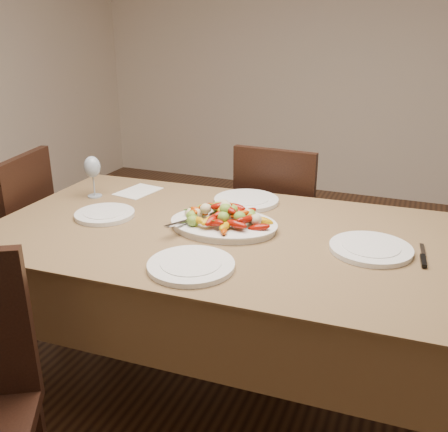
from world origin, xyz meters
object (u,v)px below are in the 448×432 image
dining_table (224,315)px  wine_glass (93,176)px  chair_left (0,247)px  chair_far (283,227)px  plate_right (371,249)px  plate_near (191,266)px  plate_far (246,201)px  plate_left (105,214)px  serving_platter (224,226)px

dining_table → wine_glass: 0.88m
chair_left → chair_far: bearing=110.4°
plate_right → wine_glass: wine_glass is taller
chair_left → plate_near: bearing=61.9°
chair_left → plate_right: 1.79m
wine_glass → plate_near: bearing=-34.0°
chair_far → plate_right: bearing=126.8°
wine_glass → plate_far: bearing=15.4°
plate_near → wine_glass: wine_glass is taller
plate_right → plate_far: 0.67m
chair_left → plate_near: chair_left is taller
dining_table → chair_far: 0.81m
plate_left → wine_glass: wine_glass is taller
dining_table → plate_left: bearing=-175.4°
plate_right → plate_far: (-0.59, 0.33, 0.00)m
dining_table → plate_left: 0.65m
plate_left → plate_far: (0.49, 0.39, 0.00)m
serving_platter → plate_far: size_ratio=1.43×
dining_table → chair_far: bearing=88.2°
chair_far → chair_left: (-1.24, -0.79, 0.00)m
chair_left → plate_far: (1.18, 0.33, 0.29)m
dining_table → plate_far: size_ratio=6.32×
serving_platter → plate_far: 0.33m
chair_far → plate_near: chair_far is taller
chair_far → serving_platter: 0.84m
plate_near → wine_glass: bearing=146.0°
serving_platter → dining_table: bearing=-63.3°
chair_far → plate_left: size_ratio=3.84×
serving_platter → plate_far: bearing=94.0°
serving_platter → plate_right: 0.56m
chair_left → plate_far: 1.26m
chair_left → plate_left: size_ratio=3.84×
chair_left → plate_far: bearing=93.7°
chair_far → wine_glass: bearing=43.7°
plate_near → plate_far: bearing=94.4°
serving_platter → wine_glass: (-0.71, 0.14, 0.09)m
dining_table → plate_right: size_ratio=6.35×
chair_far → wine_glass: wine_glass is taller
chair_left → plate_far: size_ratio=3.26×
chair_far → dining_table: bearing=91.0°
dining_table → chair_left: 1.22m
plate_left → serving_platter: bearing=7.0°
chair_far → wine_glass: (-0.74, -0.64, 0.39)m
wine_glass → chair_far: bearing=40.9°
dining_table → serving_platter: size_ratio=4.42×
serving_platter → plate_left: bearing=-173.0°
plate_right → dining_table: bearing=-177.8°
plate_left → plate_right: 1.08m
chair_left → serving_platter: size_ratio=2.28×
dining_table → wine_glass: (-0.72, 0.16, 0.48)m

